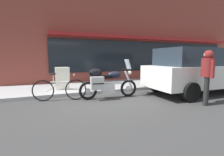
% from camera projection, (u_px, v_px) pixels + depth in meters
% --- Properties ---
extents(ground_plane, '(80.00, 80.00, 0.00)m').
position_uv_depth(ground_plane, '(97.00, 101.00, 5.80)').
color(ground_plane, '#373737').
extents(storefront_building, '(18.03, 0.90, 7.40)m').
position_uv_depth(storefront_building, '(150.00, 24.00, 11.08)').
color(storefront_building, brown).
rests_on(storefront_building, ground_plane).
extents(sidewalk_curb, '(30.00, 2.89, 0.12)m').
position_uv_depth(sidewalk_curb, '(212.00, 78.00, 11.61)').
color(sidewalk_curb, '#9C9C9C').
rests_on(sidewalk_curb, ground_plane).
extents(touring_motorcycle, '(2.17, 0.62, 1.40)m').
position_uv_depth(touring_motorcycle, '(106.00, 82.00, 6.06)').
color(touring_motorcycle, black).
rests_on(touring_motorcycle, ground_plane).
extents(parked_bicycle, '(1.76, 0.56, 0.95)m').
position_uv_depth(parked_bicycle, '(59.00, 89.00, 5.81)').
color(parked_bicycle, black).
rests_on(parked_bicycle, ground_plane).
extents(parked_minivan, '(4.84, 2.16, 1.81)m').
position_uv_depth(parked_minivan, '(202.00, 70.00, 6.94)').
color(parked_minivan, silver).
rests_on(parked_minivan, ground_plane).
extents(pedestrian_walking, '(0.49, 0.53, 1.68)m').
position_uv_depth(pedestrian_walking, '(208.00, 71.00, 5.19)').
color(pedestrian_walking, black).
rests_on(pedestrian_walking, ground_plane).
extents(sandwich_board_sign, '(0.55, 0.41, 0.94)m').
position_uv_depth(sandwich_board_sign, '(62.00, 78.00, 7.16)').
color(sandwich_board_sign, silver).
rests_on(sandwich_board_sign, sidewalk_curb).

